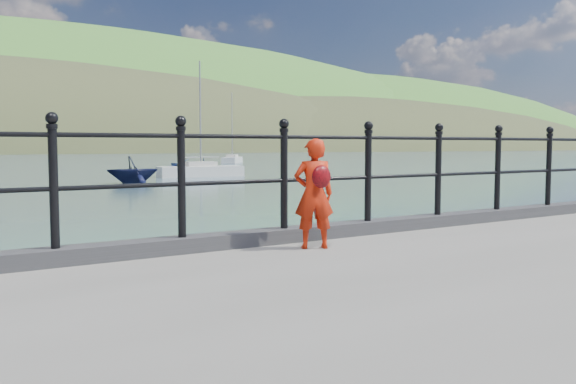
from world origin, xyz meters
TOP-DOWN VIEW (x-y plane):
  - ground at (0.00, 0.00)m, footprint 600.00×600.00m
  - kerb at (0.00, -0.15)m, footprint 60.00×0.30m
  - railing at (0.00, -0.15)m, footprint 18.11×0.11m
  - far_shore at (38.34, 239.41)m, footprint 830.00×200.00m
  - child at (0.62, -0.69)m, footprint 0.48×0.41m
  - launch_blue at (16.82, 37.42)m, footprint 4.40×5.72m
  - launch_navy at (8.27, 27.10)m, footprint 2.87×2.48m
  - sailboat_far at (31.83, 59.68)m, footprint 4.95×5.76m
  - sailboat_near at (14.30, 31.20)m, footprint 5.75×2.18m

SIDE VIEW (x-z plane):
  - far_shore at x=38.34m, z-range -100.57..55.43m
  - ground at x=0.00m, z-range 0.00..0.00m
  - sailboat_near at x=14.30m, z-range -3.56..4.24m
  - sailboat_far at x=31.83m, z-range -3.97..4.66m
  - launch_blue at x=16.82m, z-range 0.00..1.10m
  - launch_navy at x=8.27m, z-range 0.00..1.49m
  - kerb at x=0.00m, z-range 1.00..1.15m
  - child at x=0.62m, z-range 1.01..2.13m
  - railing at x=0.00m, z-range 1.23..2.42m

